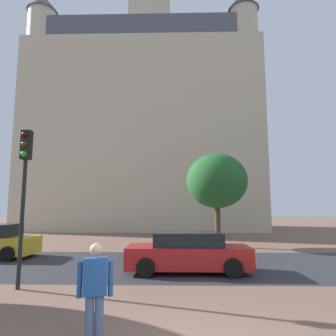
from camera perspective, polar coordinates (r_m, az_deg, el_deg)
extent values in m
plane|color=brown|center=(14.47, 1.80, -16.77)|extent=(120.00, 120.00, 0.00)
cube|color=#2D2D33|center=(12.94, 1.85, -17.89)|extent=(120.00, 6.61, 0.00)
cube|color=beige|center=(34.38, -4.40, 5.03)|extent=(24.31, 11.51, 19.49)
cube|color=#4C515B|center=(38.25, -4.23, 21.26)|extent=(22.36, 10.59, 2.40)
cube|color=beige|center=(36.22, -3.47, 14.84)|extent=(4.68, 4.68, 32.12)
cylinder|color=beige|center=(33.64, -23.76, 8.96)|extent=(2.80, 2.80, 22.94)
cone|color=#4C515B|center=(38.91, -22.69, 26.90)|extent=(3.20, 3.20, 2.00)
cylinder|color=beige|center=(31.35, 14.84, 9.63)|extent=(2.80, 2.80, 22.81)
cone|color=#4C515B|center=(36.90, 14.12, 28.40)|extent=(3.20, 3.20, 2.00)
cylinder|color=slate|center=(5.83, -13.02, -26.32)|extent=(0.15, 0.15, 0.82)
cylinder|color=slate|center=(5.84, -14.77, -26.25)|extent=(0.15, 0.15, 0.82)
cube|color=#1E4C8E|center=(5.64, -13.66, -19.37)|extent=(0.44, 0.30, 0.62)
cylinder|color=#1E4C8E|center=(5.65, -10.87, -19.95)|extent=(0.09, 0.09, 0.59)
cylinder|color=#1E4C8E|center=(5.67, -16.46, -19.73)|extent=(0.09, 0.09, 0.59)
cube|color=black|center=(5.73, -13.60, -18.96)|extent=(0.30, 0.20, 0.40)
sphere|color=tan|center=(5.56, -13.51, -14.83)|extent=(0.22, 0.22, 0.22)
cylinder|color=black|center=(15.31, -28.22, -14.19)|extent=(0.64, 0.22, 0.64)
cylinder|color=black|center=(16.91, -25.11, -13.64)|extent=(0.64, 0.22, 0.64)
cube|color=red|center=(11.42, 3.85, -16.45)|extent=(4.45, 1.71, 0.76)
cube|color=black|center=(11.34, 3.82, -13.31)|extent=(2.49, 1.51, 0.50)
cylinder|color=black|center=(10.66, -4.26, -18.40)|extent=(0.64, 0.22, 0.64)
cylinder|color=black|center=(12.34, -3.45, -16.90)|extent=(0.64, 0.22, 0.64)
cylinder|color=black|center=(10.78, 12.29, -18.13)|extent=(0.64, 0.22, 0.64)
cylinder|color=black|center=(12.45, 10.75, -16.70)|extent=(0.64, 0.22, 0.64)
cylinder|color=black|center=(10.00, -26.09, -9.31)|extent=(0.12, 0.12, 3.79)
cube|color=black|center=(10.16, -25.34, 3.99)|extent=(0.28, 0.24, 0.90)
sphere|color=#390606|center=(10.11, -25.58, 5.80)|extent=(0.18, 0.18, 0.18)
sphere|color=#3C3306|center=(10.05, -25.67, 4.14)|extent=(0.18, 0.18, 0.18)
sphere|color=green|center=(10.00, -25.77, 2.45)|extent=(0.18, 0.18, 0.18)
cylinder|color=#4C3823|center=(18.53, 9.45, -10.79)|extent=(0.34, 0.34, 2.46)
ellipsoid|color=#235B28|center=(18.57, 9.27, -2.41)|extent=(3.71, 3.71, 3.33)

